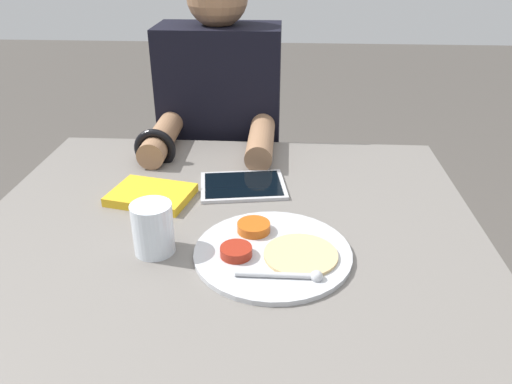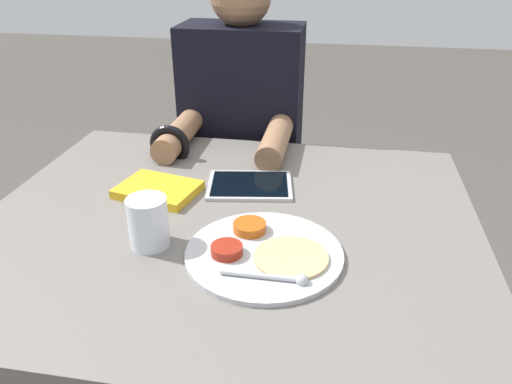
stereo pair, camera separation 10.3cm
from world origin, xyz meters
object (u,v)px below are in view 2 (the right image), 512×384
object	(u,v)px
person_diner	(243,177)
tablet_device	(250,185)
thali_tray	(264,252)
red_notebook	(158,190)
drinking_glass	(148,222)

from	to	relation	value
person_diner	tablet_device	bearing A→B (deg)	-76.22
thali_tray	tablet_device	bearing A→B (deg)	105.93
thali_tray	tablet_device	distance (m)	0.29
person_diner	red_notebook	bearing A→B (deg)	-100.86
thali_tray	person_diner	distance (m)	0.75
red_notebook	person_diner	xyz separation A→B (m)	(0.10, 0.50, -0.19)
thali_tray	red_notebook	bearing A→B (deg)	143.69
thali_tray	person_diner	world-z (taller)	person_diner
tablet_device	person_diner	bearing A→B (deg)	103.78
red_notebook	person_diner	bearing A→B (deg)	79.14
tablet_device	red_notebook	bearing A→B (deg)	-160.80
thali_tray	drinking_glass	size ratio (longest dim) A/B	2.97
person_diner	drinking_glass	xyz separation A→B (m)	(-0.04, -0.71, 0.24)
drinking_glass	thali_tray	bearing A→B (deg)	-0.12
red_notebook	tablet_device	distance (m)	0.21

